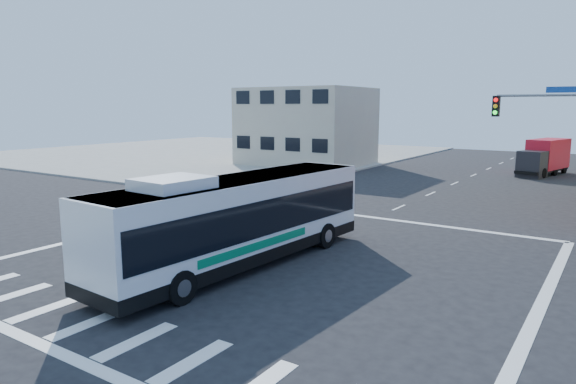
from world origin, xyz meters
The scene contains 6 objects.
ground centered at (0.00, 0.00, 0.00)m, with size 120.00×120.00×0.00m, color black.
sidewalk_nw centered at (-35.00, 35.00, 0.07)m, with size 50.00×50.00×0.15m, color gray.
building_west centered at (-17.02, 29.98, 4.01)m, with size 12.06×10.06×8.00m.
signal_mast_ne centered at (9.08, 10.62, 4.98)m, with size 7.91×1.13×8.07m.
transit_bus centered at (-0.84, -1.38, 1.85)m, with size 3.59×12.92×3.78m.
box_truck centered at (5.14, 34.71, 1.55)m, with size 3.67×7.37×3.19m.
Camera 1 is at (11.28, -16.33, 6.07)m, focal length 32.00 mm.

